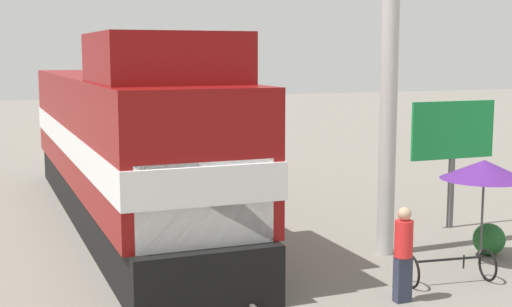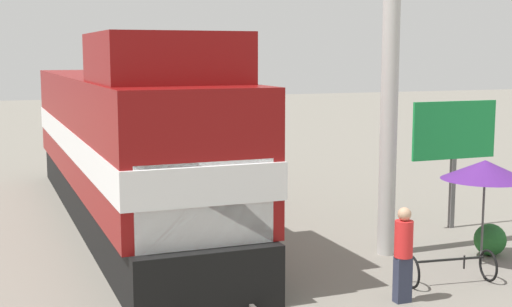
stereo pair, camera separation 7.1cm
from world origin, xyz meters
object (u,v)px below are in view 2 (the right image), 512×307
at_px(utility_pole, 392,0).
at_px(person_bystander, 403,251).
at_px(locomotive, 126,145).
at_px(vendor_umbrella, 485,170).
at_px(bicycle, 451,268).
at_px(billboard_sign, 454,135).

height_order(utility_pole, person_bystander, utility_pole).
xyz_separation_m(locomotive, vendor_umbrella, (6.43, -6.55, -0.06)).
distance_m(utility_pole, person_bystander, 5.73).
xyz_separation_m(utility_pole, bicycle, (0.04, -2.37, -5.39)).
bearing_deg(vendor_umbrella, utility_pole, 135.78).
height_order(utility_pole, billboard_sign, utility_pole).
bearing_deg(person_bystander, vendor_umbrella, 25.90).
distance_m(locomotive, billboard_sign, 8.62).
bearing_deg(bicycle, vendor_umbrella, -51.27).
bearing_deg(billboard_sign, person_bystander, -134.54).
relative_size(utility_pole, bicycle, 6.30).
bearing_deg(vendor_umbrella, person_bystander, -154.10).
relative_size(vendor_umbrella, person_bystander, 1.29).
relative_size(billboard_sign, bicycle, 1.86).
bearing_deg(vendor_umbrella, locomotive, 134.45).
bearing_deg(utility_pole, bicycle, -89.05).
xyz_separation_m(vendor_umbrella, billboard_sign, (1.42, 2.99, 0.37)).
xyz_separation_m(locomotive, billboard_sign, (7.85, -3.56, 0.31)).
relative_size(locomotive, utility_pole, 1.40).
bearing_deg(bicycle, utility_pole, 8.07).
bearing_deg(locomotive, person_bystander, -66.25).
xyz_separation_m(person_bystander, bicycle, (1.45, 0.51, -0.64)).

